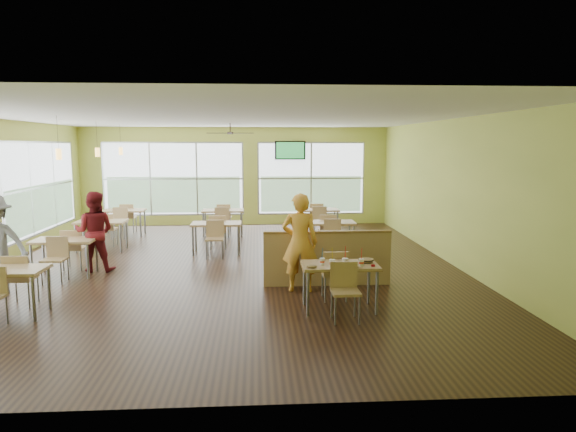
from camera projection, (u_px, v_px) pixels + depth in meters
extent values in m
plane|color=black|center=(226.00, 267.00, 11.12)|extent=(12.00, 12.00, 0.00)
plane|color=white|center=(223.00, 117.00, 10.68)|extent=(12.00, 12.00, 0.00)
cube|color=#C9D054|center=(235.00, 176.00, 16.83)|extent=(10.00, 0.04, 3.20)
cube|color=#C9D054|center=(187.00, 253.00, 4.97)|extent=(10.00, 0.04, 3.20)
cube|color=#C9D054|center=(454.00, 192.00, 11.21)|extent=(0.04, 12.00, 3.20)
cube|color=white|center=(42.00, 187.00, 13.57)|extent=(0.02, 4.50, 2.35)
cube|color=white|center=(174.00, 179.00, 16.70)|extent=(4.50, 0.02, 2.35)
cube|color=white|center=(311.00, 178.00, 16.98)|extent=(3.50, 0.02, 2.35)
cube|color=#B7BABC|center=(243.00, 214.00, 16.99)|extent=(8.00, 0.04, 0.05)
cube|color=tan|center=(340.00, 265.00, 8.18)|extent=(1.20, 0.70, 0.04)
cube|color=brown|center=(340.00, 267.00, 8.19)|extent=(1.22, 0.71, 0.01)
cylinder|color=slate|center=(308.00, 294.00, 7.91)|extent=(0.05, 0.05, 0.71)
cylinder|color=slate|center=(377.00, 292.00, 7.98)|extent=(0.05, 0.05, 0.71)
cylinder|color=slate|center=(304.00, 284.00, 8.49)|extent=(0.05, 0.05, 0.71)
cylinder|color=slate|center=(369.00, 283.00, 8.55)|extent=(0.05, 0.05, 0.71)
cube|color=tan|center=(334.00, 274.00, 8.76)|extent=(0.42, 0.42, 0.04)
cube|color=tan|center=(333.00, 259.00, 8.92)|extent=(0.42, 0.04, 0.40)
cube|color=tan|center=(346.00, 292.00, 7.68)|extent=(0.42, 0.42, 0.04)
cube|color=tan|center=(348.00, 281.00, 7.46)|extent=(0.42, 0.04, 0.40)
cube|color=tan|center=(327.00, 259.00, 9.65)|extent=(2.40, 0.12, 1.00)
cube|color=brown|center=(327.00, 232.00, 9.58)|extent=(2.40, 0.14, 0.04)
cube|color=tan|center=(4.00, 270.00, 7.86)|extent=(1.20, 0.70, 0.04)
cube|color=brown|center=(4.00, 272.00, 7.86)|extent=(1.22, 0.71, 0.01)
cylinder|color=slate|center=(34.00, 299.00, 7.66)|extent=(0.05, 0.05, 0.71)
cylinder|color=slate|center=(49.00, 288.00, 8.23)|extent=(0.05, 0.05, 0.71)
cube|color=tan|center=(21.00, 279.00, 8.44)|extent=(0.42, 0.42, 0.04)
cube|color=tan|center=(26.00, 263.00, 8.60)|extent=(0.42, 0.04, 0.40)
cube|color=tan|center=(64.00, 240.00, 10.33)|extent=(1.20, 0.70, 0.04)
cube|color=brown|center=(64.00, 241.00, 10.33)|extent=(1.22, 0.71, 0.01)
cylinder|color=slate|center=(32.00, 262.00, 10.06)|extent=(0.05, 0.05, 0.71)
cylinder|color=slate|center=(88.00, 261.00, 10.13)|extent=(0.05, 0.05, 0.71)
cylinder|color=slate|center=(44.00, 256.00, 10.64)|extent=(0.05, 0.05, 0.71)
cylinder|color=slate|center=(97.00, 255.00, 10.70)|extent=(0.05, 0.05, 0.71)
cube|color=tan|center=(74.00, 248.00, 10.91)|extent=(0.42, 0.42, 0.04)
cube|color=tan|center=(77.00, 236.00, 11.07)|extent=(0.42, 0.04, 0.40)
cube|color=tan|center=(54.00, 260.00, 9.83)|extent=(0.42, 0.42, 0.04)
cube|color=tan|center=(50.00, 250.00, 9.61)|extent=(0.42, 0.04, 0.40)
cube|color=tan|center=(101.00, 222.00, 12.80)|extent=(1.20, 0.70, 0.04)
cube|color=brown|center=(101.00, 223.00, 12.81)|extent=(1.22, 0.71, 0.01)
cylinder|color=slate|center=(76.00, 239.00, 12.53)|extent=(0.05, 0.05, 0.71)
cylinder|color=slate|center=(121.00, 238.00, 12.60)|extent=(0.05, 0.05, 0.71)
cylinder|color=slate|center=(84.00, 235.00, 13.11)|extent=(0.05, 0.05, 0.71)
cylinder|color=slate|center=(127.00, 234.00, 13.17)|extent=(0.05, 0.05, 0.71)
cube|color=tan|center=(108.00, 229.00, 13.38)|extent=(0.42, 0.42, 0.04)
cube|color=tan|center=(110.00, 220.00, 13.54)|extent=(0.42, 0.04, 0.40)
cube|color=tan|center=(95.00, 237.00, 12.30)|extent=(0.42, 0.42, 0.04)
cube|color=tan|center=(92.00, 229.00, 12.08)|extent=(0.42, 0.04, 0.40)
cube|color=tan|center=(123.00, 210.00, 14.98)|extent=(1.20, 0.70, 0.04)
cube|color=brown|center=(124.00, 211.00, 14.98)|extent=(1.22, 0.71, 0.01)
cylinder|color=slate|center=(102.00, 225.00, 14.71)|extent=(0.05, 0.05, 0.71)
cylinder|color=slate|center=(141.00, 224.00, 14.78)|extent=(0.05, 0.05, 0.71)
cylinder|color=slate|center=(108.00, 222.00, 15.28)|extent=(0.05, 0.05, 0.71)
cylinder|color=slate|center=(145.00, 221.00, 15.35)|extent=(0.05, 0.05, 0.71)
cube|color=tan|center=(129.00, 217.00, 15.56)|extent=(0.42, 0.42, 0.04)
cube|color=tan|center=(130.00, 209.00, 15.72)|extent=(0.42, 0.04, 0.40)
cube|color=tan|center=(119.00, 223.00, 14.47)|extent=(0.42, 0.42, 0.04)
cube|color=tan|center=(117.00, 216.00, 14.25)|extent=(0.42, 0.04, 0.40)
cube|color=tan|center=(216.00, 224.00, 12.49)|extent=(1.20, 0.70, 0.04)
cube|color=brown|center=(216.00, 225.00, 12.49)|extent=(1.22, 0.71, 0.01)
cylinder|color=slate|center=(193.00, 241.00, 12.22)|extent=(0.05, 0.05, 0.71)
cylinder|color=slate|center=(238.00, 241.00, 12.29)|extent=(0.05, 0.05, 0.71)
cylinder|color=slate|center=(196.00, 237.00, 12.79)|extent=(0.05, 0.05, 0.71)
cylinder|color=slate|center=(239.00, 236.00, 12.86)|extent=(0.05, 0.05, 0.71)
cube|color=tan|center=(218.00, 231.00, 13.07)|extent=(0.42, 0.42, 0.04)
cube|color=tan|center=(219.00, 221.00, 13.23)|extent=(0.42, 0.04, 0.40)
cube|color=tan|center=(215.00, 239.00, 11.98)|extent=(0.42, 0.42, 0.04)
cube|color=tan|center=(214.00, 231.00, 11.76)|extent=(0.42, 0.04, 0.40)
cube|color=tan|center=(223.00, 210.00, 14.96)|extent=(1.20, 0.70, 0.04)
cube|color=brown|center=(223.00, 211.00, 14.96)|extent=(1.22, 0.71, 0.01)
cylinder|color=slate|center=(203.00, 225.00, 14.69)|extent=(0.05, 0.05, 0.71)
cylinder|color=slate|center=(241.00, 224.00, 14.76)|extent=(0.05, 0.05, 0.71)
cylinder|color=slate|center=(205.00, 222.00, 15.26)|extent=(0.05, 0.05, 0.71)
cylinder|color=slate|center=(242.00, 221.00, 15.33)|extent=(0.05, 0.05, 0.71)
cube|color=tan|center=(224.00, 217.00, 15.54)|extent=(0.42, 0.42, 0.04)
cube|color=tan|center=(224.00, 209.00, 15.70)|extent=(0.42, 0.04, 0.40)
cube|color=tan|center=(222.00, 223.00, 14.45)|extent=(0.42, 0.42, 0.04)
cube|color=tan|center=(221.00, 216.00, 14.24)|extent=(0.42, 0.04, 0.40)
cube|color=tan|center=(330.00, 222.00, 12.66)|extent=(1.20, 0.70, 0.04)
cube|color=brown|center=(330.00, 223.00, 12.66)|extent=(1.22, 0.71, 0.01)
cylinder|color=slate|center=(310.00, 240.00, 12.39)|extent=(0.05, 0.05, 0.71)
cylinder|color=slate|center=(354.00, 239.00, 12.46)|extent=(0.05, 0.05, 0.71)
cylinder|color=slate|center=(307.00, 236.00, 12.97)|extent=(0.05, 0.05, 0.71)
cylinder|color=slate|center=(350.00, 235.00, 13.03)|extent=(0.05, 0.05, 0.71)
cube|color=tan|center=(327.00, 230.00, 13.24)|extent=(0.42, 0.42, 0.04)
cube|color=tan|center=(326.00, 220.00, 13.40)|extent=(0.42, 0.04, 0.40)
cube|color=tan|center=(333.00, 238.00, 12.16)|extent=(0.42, 0.42, 0.04)
cube|color=tan|center=(335.00, 230.00, 11.94)|extent=(0.42, 0.04, 0.40)
cube|color=tan|center=(318.00, 210.00, 15.13)|extent=(1.20, 0.70, 0.04)
cube|color=brown|center=(318.00, 211.00, 15.14)|extent=(1.22, 0.71, 0.01)
cylinder|color=slate|center=(301.00, 224.00, 14.86)|extent=(0.05, 0.05, 0.71)
cylinder|color=slate|center=(338.00, 224.00, 14.93)|extent=(0.05, 0.05, 0.71)
cylinder|color=slate|center=(299.00, 221.00, 15.44)|extent=(0.05, 0.05, 0.71)
cylinder|color=slate|center=(335.00, 221.00, 15.50)|extent=(0.05, 0.05, 0.71)
cube|color=tan|center=(316.00, 216.00, 15.71)|extent=(0.42, 0.42, 0.04)
cube|color=tan|center=(315.00, 209.00, 15.87)|extent=(0.42, 0.04, 0.40)
cube|color=tan|center=(320.00, 222.00, 14.63)|extent=(0.42, 0.42, 0.04)
cube|color=tan|center=(321.00, 215.00, 14.41)|extent=(0.42, 0.04, 0.40)
cylinder|color=#2D2119|center=(58.00, 134.00, 10.04)|extent=(0.01, 0.01, 0.70)
cylinder|color=#F6B246|center=(59.00, 154.00, 10.09)|extent=(0.11, 0.11, 0.22)
cylinder|color=#2D2119|center=(97.00, 136.00, 12.51)|extent=(0.01, 0.01, 0.70)
cylinder|color=#F6B246|center=(97.00, 152.00, 12.56)|extent=(0.11, 0.11, 0.22)
cylinder|color=#2D2119|center=(120.00, 137.00, 14.68)|extent=(0.01, 0.01, 0.70)
cylinder|color=#F6B246|center=(121.00, 151.00, 14.74)|extent=(0.11, 0.11, 0.22)
cylinder|color=#2D2119|center=(230.00, 128.00, 13.66)|extent=(0.03, 0.03, 0.24)
cylinder|color=#2D2119|center=(230.00, 133.00, 13.68)|extent=(0.16, 0.16, 0.06)
cube|color=#2D2119|center=(243.00, 133.00, 13.70)|extent=(0.55, 0.10, 0.01)
cube|color=#2D2119|center=(231.00, 133.00, 14.03)|extent=(0.10, 0.55, 0.01)
cube|color=#2D2119|center=(217.00, 133.00, 13.66)|extent=(0.55, 0.10, 0.01)
cube|color=#2D2119|center=(230.00, 133.00, 13.34)|extent=(0.10, 0.55, 0.01)
cube|color=black|center=(290.00, 150.00, 16.73)|extent=(1.00, 0.06, 0.60)
cube|color=green|center=(290.00, 150.00, 16.69)|extent=(0.90, 0.01, 0.52)
imported|color=orange|center=(300.00, 242.00, 9.21)|extent=(0.69, 0.50, 1.79)
imported|color=maroon|center=(94.00, 232.00, 10.69)|extent=(0.82, 0.64, 1.68)
cone|color=white|center=(322.00, 262.00, 8.09)|extent=(0.08, 0.08, 0.11)
cylinder|color=red|center=(322.00, 262.00, 8.09)|extent=(0.07, 0.07, 0.03)
cylinder|color=white|center=(322.00, 258.00, 8.08)|extent=(0.08, 0.08, 0.01)
cylinder|color=blue|center=(322.00, 253.00, 8.07)|extent=(0.02, 0.05, 0.19)
cone|color=white|center=(332.00, 264.00, 7.93)|extent=(0.09, 0.09, 0.12)
cylinder|color=red|center=(332.00, 264.00, 7.93)|extent=(0.08, 0.08, 0.03)
cylinder|color=white|center=(332.00, 260.00, 7.92)|extent=(0.09, 0.09, 0.01)
cylinder|color=gold|center=(332.00, 253.00, 7.91)|extent=(0.03, 0.06, 0.22)
cone|color=white|center=(345.00, 263.00, 8.00)|extent=(0.09, 0.09, 0.13)
cylinder|color=red|center=(345.00, 262.00, 7.99)|extent=(0.09, 0.09, 0.04)
cylinder|color=white|center=(345.00, 258.00, 7.99)|extent=(0.10, 0.10, 0.01)
cylinder|color=red|center=(345.00, 251.00, 7.97)|extent=(0.02, 0.06, 0.23)
cone|color=white|center=(361.00, 263.00, 8.01)|extent=(0.08, 0.08, 0.11)
cylinder|color=red|center=(361.00, 263.00, 8.01)|extent=(0.08, 0.08, 0.03)
cylinder|color=white|center=(361.00, 259.00, 8.00)|extent=(0.09, 0.09, 0.01)
cylinder|color=red|center=(362.00, 253.00, 7.99)|extent=(0.02, 0.05, 0.20)
cylinder|color=black|center=(366.00, 262.00, 8.28)|extent=(0.21, 0.21, 0.01)
torus|color=black|center=(366.00, 260.00, 8.28)|extent=(0.25, 0.25, 0.02)
cone|color=olive|center=(366.00, 261.00, 8.28)|extent=(0.25, 0.25, 0.05)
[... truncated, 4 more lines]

